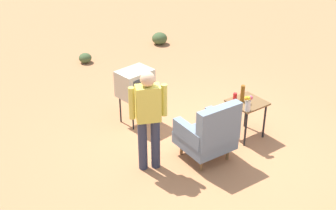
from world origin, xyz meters
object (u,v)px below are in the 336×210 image
object	(u,v)px
tv_on_stand	(135,83)
side_table	(247,107)
soda_can_red	(235,96)
flower_vase	(248,103)
bottle_tall_amber	(243,94)
person_standing	(148,115)
armchair	(209,133)

from	to	relation	value
tv_on_stand	side_table	bearing A→B (deg)	129.85
soda_can_red	flower_vase	distance (m)	0.42
tv_on_stand	bottle_tall_amber	xyz separation A→B (m)	(-1.20, 1.47, 0.04)
person_standing	soda_can_red	bearing A→B (deg)	179.17
flower_vase	side_table	bearing A→B (deg)	-135.28
armchair	soda_can_red	world-z (taller)	armchair
tv_on_stand	soda_can_red	world-z (taller)	tv_on_stand
person_standing	flower_vase	world-z (taller)	person_standing
armchair	person_standing	distance (m)	1.05
tv_on_stand	flower_vase	size ratio (longest dim) A/B	3.89
person_standing	armchair	bearing A→B (deg)	156.44
tv_on_stand	armchair	bearing A→B (deg)	99.42
bottle_tall_amber	person_standing	bearing A→B (deg)	-4.65
bottle_tall_amber	flower_vase	distance (m)	0.32
person_standing	bottle_tall_amber	world-z (taller)	person_standing
person_standing	flower_vase	xyz separation A→B (m)	(-1.65, 0.43, -0.11)
armchair	tv_on_stand	size ratio (longest dim) A/B	1.03
soda_can_red	bottle_tall_amber	bearing A→B (deg)	112.00
armchair	soda_can_red	size ratio (longest dim) A/B	8.69
side_table	person_standing	world-z (taller)	person_standing
tv_on_stand	soda_can_red	bearing A→B (deg)	130.43
soda_can_red	flower_vase	xyz separation A→B (m)	(0.10, 0.40, 0.09)
side_table	flower_vase	bearing A→B (deg)	44.72
person_standing	bottle_tall_amber	xyz separation A→B (m)	(-1.80, 0.15, -0.11)
armchair	tv_on_stand	distance (m)	1.76
tv_on_stand	bottle_tall_amber	distance (m)	1.90
person_standing	flower_vase	size ratio (longest dim) A/B	6.19
side_table	soda_can_red	world-z (taller)	soda_can_red
person_standing	soda_can_red	distance (m)	1.76
person_standing	flower_vase	bearing A→B (deg)	165.49
flower_vase	tv_on_stand	bearing A→B (deg)	-59.03
armchair	tv_on_stand	bearing A→B (deg)	-80.58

